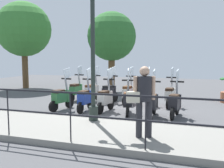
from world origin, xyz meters
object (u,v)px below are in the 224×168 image
object	(u,v)px
tree_distant	(112,37)
scooter_far_0	(170,95)
scooter_far_2	(129,92)
scooter_far_4	(92,91)
scooter_near_4	(85,98)
scooter_near_1	(152,102)
scooter_far_3	(110,92)
tree_large	(24,29)
scooter_near_0	(175,102)
scooter_near_3	(106,98)
scooter_far_1	(149,94)
lamp_post_near	(93,58)
pedestrian_with_bag	(143,96)
scooter_far_5	(76,90)
scooter_near_5	(61,97)
scooter_near_2	(128,100)

from	to	relation	value
tree_distant	scooter_far_0	distance (m)	5.46
scooter_far_2	scooter_far_4	bearing A→B (deg)	98.78
scooter_near_4	scooter_far_4	distance (m)	1.83
scooter_near_1	scooter_far_3	distance (m)	2.78
tree_distant	scooter_far_0	world-z (taller)	tree_distant
tree_large	scooter_near_4	xyz separation A→B (m)	(-4.97, -6.25, -3.09)
scooter_near_0	scooter_far_3	bearing A→B (deg)	65.63
scooter_near_0	scooter_near_3	xyz separation A→B (m)	(0.08, 2.39, 0.00)
scooter_near_3	scooter_near_1	bearing A→B (deg)	-91.27
tree_large	scooter_far_1	xyz separation A→B (m)	(-3.29, -8.24, -3.09)
lamp_post_near	pedestrian_with_bag	world-z (taller)	lamp_post_near
scooter_far_3	scooter_far_5	size ratio (longest dim) A/B	1.00
lamp_post_near	scooter_near_3	world-z (taller)	lamp_post_near
tree_large	scooter_near_0	world-z (taller)	tree_large
scooter_near_0	scooter_far_2	xyz separation A→B (m)	(1.73, 1.96, 0.00)
scooter_near_5	scooter_far_2	size ratio (longest dim) A/B	1.00
pedestrian_with_bag	scooter_near_4	distance (m)	3.75
scooter_near_1	scooter_far_5	distance (m)	4.16
scooter_near_3	scooter_near_5	bearing A→B (deg)	106.08
tree_large	scooter_far_5	world-z (taller)	tree_large
scooter_far_0	scooter_far_4	distance (m)	3.28
scooter_near_5	scooter_far_4	distance (m)	1.90
scooter_far_0	tree_distant	bearing A→B (deg)	52.13
tree_distant	scooter_near_2	bearing A→B (deg)	-156.24
scooter_far_0	tree_large	bearing A→B (deg)	76.41
scooter_far_0	scooter_near_0	bearing A→B (deg)	-163.61
pedestrian_with_bag	scooter_near_3	world-z (taller)	pedestrian_with_bag
tree_large	scooter_far_2	xyz separation A→B (m)	(-3.17, -7.38, -3.09)
scooter_near_2	scooter_far_4	size ratio (longest dim) A/B	1.00
tree_large	tree_distant	size ratio (longest dim) A/B	1.20
tree_large	scooter_far_2	size ratio (longest dim) A/B	3.41
tree_distant	scooter_far_1	size ratio (longest dim) A/B	2.84
scooter_near_3	scooter_far_0	xyz separation A→B (m)	(1.53, -2.11, 0.00)
scooter_far_5	scooter_near_4	bearing A→B (deg)	-141.57
tree_large	scooter_near_0	bearing A→B (deg)	-117.64
scooter_far_0	scooter_far_4	bearing A→B (deg)	94.90
scooter_near_1	scooter_near_4	world-z (taller)	same
scooter_near_3	scooter_far_4	bearing A→B (deg)	43.71
scooter_far_2	scooter_far_3	distance (m)	0.81
scooter_near_1	scooter_far_3	world-z (taller)	same
scooter_near_2	scooter_far_0	bearing A→B (deg)	-50.02
scooter_near_3	scooter_far_5	world-z (taller)	same
pedestrian_with_bag	scooter_near_1	bearing A→B (deg)	-18.19
scooter_far_2	scooter_near_3	bearing A→B (deg)	173.14
tree_large	tree_distant	xyz separation A→B (m)	(0.10, -5.59, -0.57)
scooter_far_0	pedestrian_with_bag	bearing A→B (deg)	-176.70
lamp_post_near	scooter_near_4	xyz separation A→B (m)	(1.60, 0.96, -1.41)
scooter_near_4	scooter_far_0	size ratio (longest dim) A/B	1.00
scooter_far_1	scooter_near_4	bearing A→B (deg)	121.36
pedestrian_with_bag	tree_large	xyz separation A→B (m)	(7.62, 8.83, 2.50)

